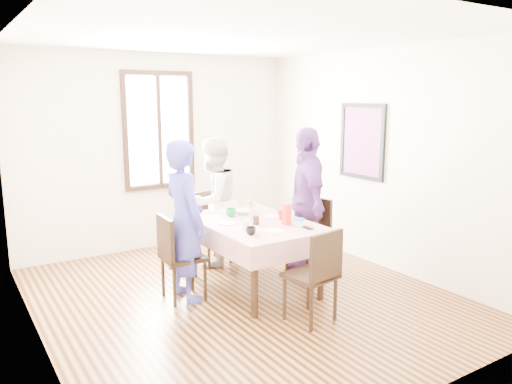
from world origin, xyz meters
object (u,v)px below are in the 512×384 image
chair_far (212,228)px  person_right (306,202)px  chair_near (310,275)px  person_left (184,221)px  dining_table (254,255)px  chair_right (307,237)px  chair_left (183,257)px  person_far (212,201)px

chair_far → person_right: size_ratio=0.51×
chair_near → person_left: person_left is taller
dining_table → chair_right: chair_right is taller
chair_right → chair_near: bearing=136.1°
chair_right → chair_near: size_ratio=1.00×
chair_left → chair_near: bearing=37.1°
person_right → person_far: bearing=-115.9°
chair_left → person_far: size_ratio=0.56×
chair_near → person_right: person_right is taller
person_right → chair_right: bearing=114.8°
chair_left → chair_near: same height
person_left → dining_table: bearing=-103.2°
person_left → person_far: (0.77, 0.85, -0.03)m
person_left → person_right: 1.54m
dining_table → person_right: (0.77, 0.05, 0.51)m
chair_right → chair_left: bearing=79.7°
chair_far → person_right: person_right is taller
person_right → chair_far: bearing=-116.5°
dining_table → chair_left: 0.80m
chair_left → person_far: person_far is taller
chair_left → person_left: bearing=92.5°
person_left → person_right: (1.54, -0.09, 0.04)m
chair_near → person_far: (0.00, 1.99, 0.36)m
chair_near → person_left: bearing=114.4°
chair_right → chair_far: size_ratio=1.00×
person_far → person_right: bearing=107.7°
chair_left → chair_near: size_ratio=1.00×
dining_table → chair_left: chair_left is taller
chair_near → person_far: 2.02m
chair_left → person_far: (0.79, 0.85, 0.36)m
chair_far → person_far: bearing=81.6°
chair_far → person_right: (0.77, -0.96, 0.43)m
chair_far → person_far: 0.36m
chair_left → chair_far: bearing=140.2°
dining_table → person_right: person_right is taller
dining_table → chair_far: (0.00, 1.00, 0.08)m
chair_left → chair_far: (0.79, 0.87, 0.00)m
chair_right → chair_far: (-0.79, 0.96, 0.00)m
dining_table → person_far: 1.08m
chair_right → person_right: bearing=83.0°
chair_right → person_far: 1.28m
chair_left → chair_right: same height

